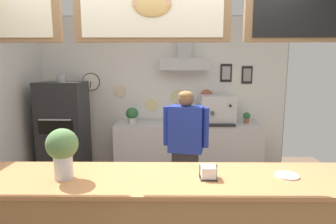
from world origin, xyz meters
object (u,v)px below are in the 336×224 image
(espresso_machine, at_px, (217,110))
(condiment_plate, at_px, (287,175))
(potted_oregano, at_px, (195,114))
(pizza_oven, at_px, (64,131))
(shop_worker, at_px, (185,148))
(potted_sage, at_px, (132,114))
(napkin_holder, at_px, (208,173))
(basil_vase, at_px, (62,151))
(potted_thyme, at_px, (247,117))

(espresso_machine, distance_m, condiment_plate, 2.66)
(condiment_plate, bearing_deg, potted_oregano, 99.94)
(pizza_oven, distance_m, shop_worker, 2.26)
(shop_worker, bearing_deg, potted_oregano, -87.84)
(espresso_machine, bearing_deg, potted_oregano, 171.85)
(pizza_oven, relative_size, potted_sage, 6.50)
(shop_worker, xyz_separation_m, condiment_plate, (0.71, -1.37, 0.19))
(pizza_oven, xyz_separation_m, napkin_holder, (2.08, -2.49, 0.26))
(pizza_oven, bearing_deg, espresso_machine, 4.72)
(condiment_plate, distance_m, basil_vase, 1.73)
(espresso_machine, bearing_deg, napkin_holder, -100.90)
(condiment_plate, xyz_separation_m, basil_vase, (-1.72, -0.06, 0.21))
(pizza_oven, relative_size, basil_vase, 4.53)
(napkin_holder, bearing_deg, basil_vase, -179.38)
(potted_sage, relative_size, condiment_plate, 1.50)
(espresso_machine, distance_m, potted_sage, 1.48)
(potted_thyme, xyz_separation_m, napkin_holder, (-1.04, -2.72, 0.06))
(espresso_machine, xyz_separation_m, napkin_holder, (-0.52, -2.70, -0.08))
(potted_oregano, distance_m, napkin_holder, 2.76)
(potted_thyme, bearing_deg, potted_sage, -179.44)
(shop_worker, bearing_deg, napkin_holder, 106.04)
(shop_worker, height_order, espresso_machine, shop_worker)
(potted_sage, height_order, potted_thyme, potted_sage)
(potted_oregano, xyz_separation_m, condiment_plate, (0.48, -2.71, -0.02))
(pizza_oven, xyz_separation_m, potted_oregano, (2.22, 0.27, 0.25))
(potted_thyme, relative_size, napkin_holder, 1.38)
(espresso_machine, relative_size, napkin_holder, 4.31)
(basil_vase, bearing_deg, espresso_machine, 59.17)
(shop_worker, height_order, potted_thyme, shop_worker)
(potted_thyme, bearing_deg, potted_oregano, 177.87)
(shop_worker, height_order, potted_sage, shop_worker)
(napkin_holder, relative_size, basil_vase, 0.35)
(espresso_machine, bearing_deg, potted_thyme, 2.27)
(espresso_machine, xyz_separation_m, basil_vase, (-1.62, -2.71, 0.10))
(potted_sage, xyz_separation_m, potted_oregano, (1.10, 0.05, -0.00))
(potted_thyme, height_order, napkin_holder, napkin_holder)
(potted_thyme, height_order, condiment_plate, potted_thyme)
(pizza_oven, bearing_deg, potted_thyme, 4.31)
(pizza_oven, distance_m, basil_vase, 2.72)
(potted_sage, relative_size, napkin_holder, 2.00)
(potted_sage, bearing_deg, napkin_holder, -70.48)
(condiment_plate, height_order, basil_vase, basil_vase)
(espresso_machine, distance_m, napkin_holder, 2.75)
(shop_worker, relative_size, basil_vase, 4.13)
(potted_thyme, bearing_deg, espresso_machine, -177.73)
(potted_thyme, distance_m, condiment_plate, 2.71)
(shop_worker, distance_m, basil_vase, 1.79)
(potted_oregano, xyz_separation_m, napkin_holder, (-0.14, -2.76, 0.01))
(shop_worker, height_order, napkin_holder, shop_worker)
(potted_sage, relative_size, potted_thyme, 1.44)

